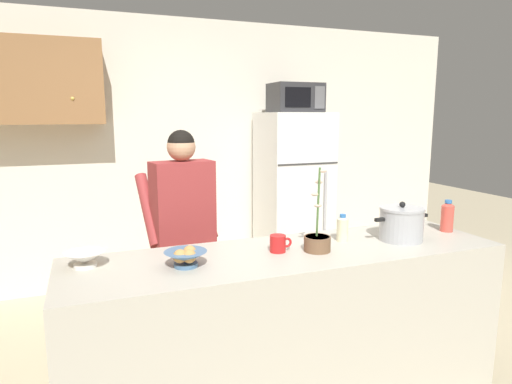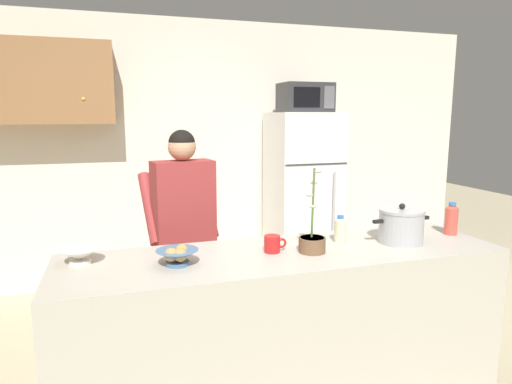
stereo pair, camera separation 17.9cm
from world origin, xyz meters
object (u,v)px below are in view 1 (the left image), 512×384
empty_bowl (85,258)px  bottle_mid_counter (342,228)px  potted_orchid (317,240)px  person_near_pot (183,220)px  bottle_near_edge (447,216)px  coffee_mug (278,244)px  microwave (295,98)px  cooking_pot (401,224)px  refrigerator (293,197)px  bread_bowl (186,257)px

empty_bowl → bottle_mid_counter: bottle_mid_counter is taller
empty_bowl → potted_orchid: potted_orchid is taller
person_near_pot → bottle_near_edge: bearing=-23.1°
bottle_near_edge → coffee_mug: bearing=-179.5°
empty_bowl → bottle_near_edge: bearing=-2.7°
person_near_pot → bottle_near_edge: person_near_pot is taller
microwave → empty_bowl: (-1.98, -1.69, -0.87)m
microwave → coffee_mug: bearing=-118.3°
cooking_pot → microwave: bearing=84.6°
microwave → bottle_mid_counter: (-0.52, -1.75, -0.84)m
microwave → empty_bowl: bearing=-139.6°
person_near_pot → bottle_mid_counter: 1.06m
refrigerator → person_near_pot: bearing=-140.3°
bottle_mid_counter → cooking_pot: bearing=-17.6°
coffee_mug → potted_orchid: size_ratio=0.28×
bread_bowl → potted_orchid: (0.75, -0.00, 0.02)m
person_near_pot → cooking_pot: 1.41m
person_near_pot → bread_bowl: bearing=-100.7°
cooking_pot → potted_orchid: 0.59m
refrigerator → bottle_mid_counter: refrigerator is taller
refrigerator → cooking_pot: 1.90m
microwave → bread_bowl: bearing=-128.9°
coffee_mug → potted_orchid: bearing=-17.4°
bread_bowl → empty_bowl: 0.51m
refrigerator → bottle_near_edge: (0.24, -1.82, 0.17)m
refrigerator → bottle_near_edge: size_ratio=8.12×
bread_bowl → cooking_pot: bearing=0.5°
person_near_pot → potted_orchid: person_near_pot is taller
microwave → bottle_near_edge: microwave is taller
person_near_pot → coffee_mug: (0.39, -0.70, -0.01)m
microwave → empty_bowl: microwave is taller
bottle_mid_counter → refrigerator: bearing=73.6°
potted_orchid → bottle_mid_counter: bearing=27.5°
empty_bowl → bottle_near_edge: 2.23m
empty_bowl → bottle_mid_counter: size_ratio=1.23×
microwave → empty_bowl: 2.75m
potted_orchid → bottle_near_edge: bearing=4.3°
bread_bowl → microwave: bearing=51.1°
refrigerator → coffee_mug: (-0.97, -1.83, 0.12)m
cooking_pot → coffee_mug: cooking_pot is taller
microwave → bread_bowl: 2.56m
microwave → potted_orchid: microwave is taller
microwave → coffee_mug: microwave is taller
person_near_pot → bread_bowl: person_near_pot is taller
refrigerator → empty_bowl: size_ratio=8.27×
refrigerator → empty_bowl: bearing=-139.2°
cooking_pot → bottle_mid_counter: 0.36m
cooking_pot → empty_bowl: 1.82m
empty_bowl → bottle_mid_counter: (1.46, -0.06, 0.04)m
person_near_pot → bottle_near_edge: size_ratio=7.56×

